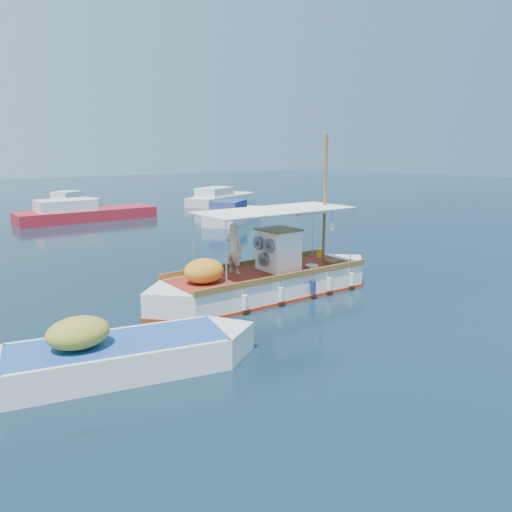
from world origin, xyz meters
TOP-DOWN VIEW (x-y plane):
  - ground at (0.00, 0.00)m, footprint 160.00×160.00m
  - fishing_caique at (0.01, -0.03)m, footprint 9.61×2.91m
  - dinghy at (-6.71, -2.78)m, footprint 6.65×3.09m
  - bg_boat_n at (1.27, 22.79)m, footprint 9.81×2.99m
  - bg_boat_ne at (9.49, 15.60)m, footprint 6.67×5.70m
  - bg_boat_e at (15.40, 25.99)m, footprint 8.88×5.91m
  - bg_boat_far_n at (2.86, 29.95)m, footprint 5.28×3.99m

SIDE VIEW (x-z plane):
  - ground at x=0.00m, z-range 0.00..0.00m
  - dinghy at x=-6.71m, z-range -0.49..1.19m
  - bg_boat_ne at x=9.49m, z-range -0.41..1.39m
  - bg_boat_e at x=15.40m, z-range -0.41..1.39m
  - bg_boat_n at x=1.27m, z-range -0.41..1.39m
  - bg_boat_far_n at x=2.86m, z-range -0.41..1.39m
  - fishing_caique at x=0.01m, z-range -2.41..3.45m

